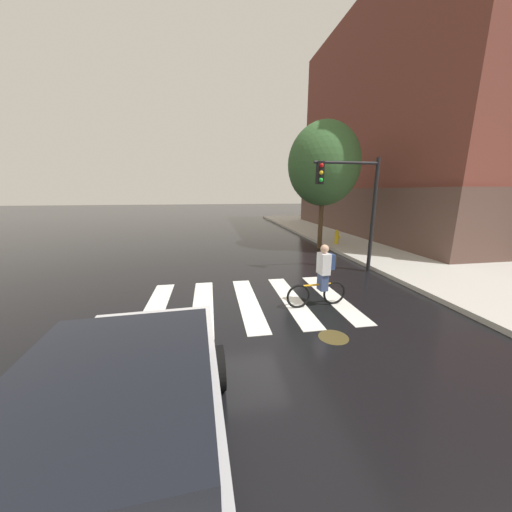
{
  "coord_description": "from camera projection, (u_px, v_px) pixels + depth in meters",
  "views": [
    {
      "loc": [
        -0.73,
        -7.12,
        3.04
      ],
      "look_at": [
        0.72,
        1.49,
        0.97
      ],
      "focal_mm": 19.26,
      "sensor_mm": 36.0,
      "label": 1
    }
  ],
  "objects": [
    {
      "name": "sidewalk",
      "position": [
        503.0,
        283.0,
        9.04
      ],
      "size": [
        6.5,
        50.0,
        0.15
      ],
      "primitive_type": "cube",
      "color": "#B2AFA8",
      "rests_on": "ground"
    },
    {
      "name": "traffic_light_near",
      "position": [
        354.0,
        196.0,
        9.86
      ],
      "size": [
        2.47,
        0.28,
        4.2
      ],
      "color": "black",
      "rests_on": "ground"
    },
    {
      "name": "crosswalk_stripes",
      "position": [
        248.0,
        302.0,
        7.69
      ],
      "size": [
        5.54,
        3.74,
        0.01
      ],
      "color": "silver",
      "rests_on": "ground"
    },
    {
      "name": "fire_hydrant",
      "position": [
        337.0,
        237.0,
        15.38
      ],
      "size": [
        0.33,
        0.22,
        0.78
      ],
      "color": "gold",
      "rests_on": "sidewalk"
    },
    {
      "name": "sedan_near",
      "position": [
        123.0,
        436.0,
        2.54
      ],
      "size": [
        2.33,
        4.68,
        1.59
      ],
      "color": "#B7B7BC",
      "rests_on": "ground"
    },
    {
      "name": "street_tree_near",
      "position": [
        324.0,
        164.0,
        13.98
      ],
      "size": [
        3.64,
        3.64,
        6.47
      ],
      "color": "#4C3823",
      "rests_on": "ground"
    },
    {
      "name": "cyclist",
      "position": [
        322.0,
        276.0,
        7.27
      ],
      "size": [
        1.71,
        0.38,
        1.69
      ],
      "color": "black",
      "rests_on": "ground"
    },
    {
      "name": "ground_plane",
      "position": [
        240.0,
        303.0,
        7.65
      ],
      "size": [
        120.0,
        120.0,
        0.0
      ],
      "primitive_type": "plane",
      "color": "black"
    },
    {
      "name": "manhole_cover",
      "position": [
        333.0,
        337.0,
        5.85
      ],
      "size": [
        0.64,
        0.64,
        0.01
      ],
      "primitive_type": "cylinder",
      "color": "#473D1E",
      "rests_on": "ground"
    },
    {
      "name": "corner_building",
      "position": [
        475.0,
        131.0,
        19.89
      ],
      "size": [
        19.54,
        18.6,
        14.73
      ],
      "color": "brown",
      "rests_on": "ground"
    }
  ]
}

